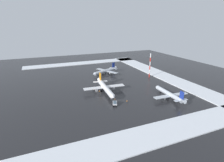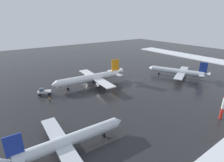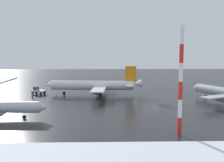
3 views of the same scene
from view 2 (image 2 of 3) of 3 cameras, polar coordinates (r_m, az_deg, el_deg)
ground_plane at (r=78.90m, az=7.48°, el=0.30°), size 240.00×240.00×0.00m
snow_bank_right at (r=132.48m, az=29.48°, el=5.99°), size 14.00×116.00×0.46m
airplane_parked_starboard at (r=71.95m, az=-6.78°, el=1.01°), size 31.68×26.28×9.40m
airplane_far_rear at (r=87.09m, az=20.75°, el=2.90°), size 21.94×25.80×8.18m
airplane_distant_tail at (r=38.88m, az=-13.84°, el=-18.22°), size 26.08×21.59×7.75m
pushback_tug at (r=67.77m, az=-21.42°, el=-3.15°), size 5.10×3.84×2.50m
ground_crew_mid_apron at (r=75.90m, az=-7.66°, el=0.27°), size 0.36×0.36×1.71m
ground_crew_near_tug at (r=61.52m, az=-19.71°, el=-5.58°), size 0.36×0.36×1.71m
traffic_cone_near_nose at (r=80.29m, az=-4.58°, el=0.97°), size 0.36×0.36×0.55m
traffic_cone_mid_line at (r=67.19m, az=-15.31°, el=-3.57°), size 0.36×0.36×0.55m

